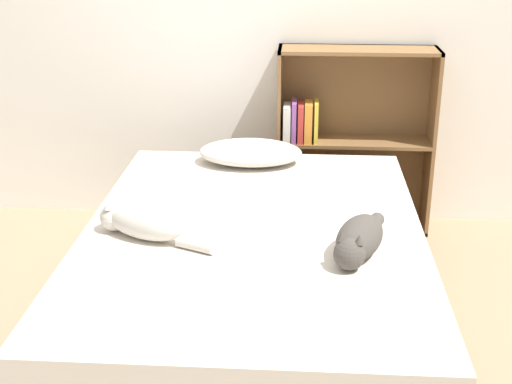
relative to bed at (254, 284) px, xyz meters
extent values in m
plane|color=#997F60|center=(0.00, 0.00, -0.26)|extent=(8.00, 8.00, 0.00)
cube|color=white|center=(0.00, 1.39, 0.99)|extent=(8.00, 0.06, 2.50)
cube|color=brown|center=(0.00, 0.00, -0.11)|extent=(1.44, 2.02, 0.30)
cube|color=beige|center=(0.00, 0.00, 0.15)|extent=(1.40, 1.96, 0.23)
ellipsoid|color=beige|center=(-0.07, 0.81, 0.32)|extent=(0.53, 0.34, 0.12)
ellipsoid|color=beige|center=(-0.43, -0.13, 0.33)|extent=(0.38, 0.27, 0.14)
sphere|color=beige|center=(-0.57, -0.07, 0.33)|extent=(0.12, 0.12, 0.12)
cone|color=beige|center=(-0.58, -0.10, 0.39)|extent=(0.04, 0.04, 0.03)
cone|color=beige|center=(-0.55, -0.04, 0.39)|extent=(0.04, 0.04, 0.03)
cylinder|color=beige|center=(-0.21, -0.23, 0.29)|extent=(0.17, 0.11, 0.05)
ellipsoid|color=#47423D|center=(0.42, -0.22, 0.34)|extent=(0.26, 0.36, 0.14)
sphere|color=#47423D|center=(0.37, -0.35, 0.33)|extent=(0.12, 0.12, 0.12)
cone|color=#47423D|center=(0.41, -0.36, 0.39)|extent=(0.04, 0.04, 0.03)
cone|color=#47423D|center=(0.34, -0.34, 0.39)|extent=(0.04, 0.04, 0.03)
cylinder|color=#47423D|center=(0.49, -0.01, 0.29)|extent=(0.10, 0.16, 0.06)
cube|color=brown|center=(0.06, 1.22, 0.27)|extent=(0.02, 0.26, 1.06)
cube|color=brown|center=(0.92, 1.22, 0.27)|extent=(0.02, 0.26, 1.06)
cube|color=brown|center=(0.49, 1.22, -0.25)|extent=(0.88, 0.26, 0.02)
cube|color=brown|center=(0.49, 1.22, 0.79)|extent=(0.88, 0.26, 0.02)
cube|color=brown|center=(0.49, 1.22, 0.27)|extent=(0.84, 0.26, 0.02)
cube|color=brown|center=(0.49, 1.34, 0.27)|extent=(0.88, 0.02, 1.06)
cube|color=beige|center=(0.11, 1.18, 0.38)|extent=(0.04, 0.16, 0.21)
cube|color=#8C4C99|center=(0.15, 1.18, 0.39)|extent=(0.03, 0.16, 0.23)
cube|color=#B7332D|center=(0.18, 1.18, 0.39)|extent=(0.03, 0.16, 0.21)
cube|color=orange|center=(0.23, 1.18, 0.39)|extent=(0.04, 0.16, 0.22)
cube|color=gold|center=(0.27, 1.18, 0.39)|extent=(0.02, 0.16, 0.23)
camera|label=1|loc=(0.19, -2.69, 1.49)|focal=50.00mm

